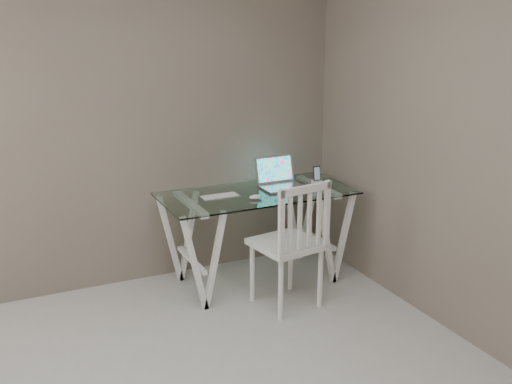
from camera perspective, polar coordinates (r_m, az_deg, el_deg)
room at (r=2.70m, az=-6.93°, el=6.83°), size 4.50×4.52×2.71m
desk at (r=5.09m, az=0.08°, el=-3.97°), size 1.50×0.70×0.75m
chair at (r=4.61m, az=3.33°, el=-4.23°), size 0.51×0.51×0.97m
laptop at (r=5.13m, az=2.07°, el=1.11°), size 0.33×0.29×0.23m
keyboard at (r=4.87m, az=-3.25°, el=-0.39°), size 0.30×0.13×0.01m
mouse at (r=4.81m, az=-0.04°, el=-0.44°), size 0.10×0.06×0.03m
phone_dock at (r=5.27m, az=5.45°, el=1.24°), size 0.07×0.07×0.13m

